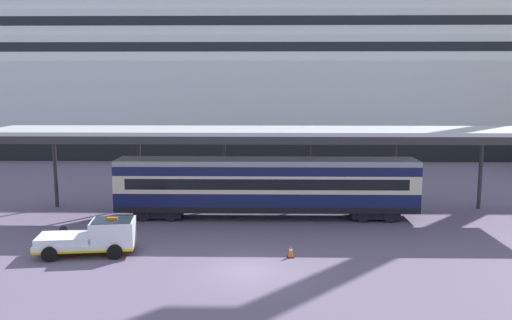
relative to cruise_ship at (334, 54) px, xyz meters
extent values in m
plane|color=slate|center=(-10.81, -52.77, -13.51)|extent=(400.00, 400.00, 0.00)
cube|color=black|center=(0.01, 0.01, -11.73)|extent=(170.02, 31.08, 3.56)
cube|color=silver|center=(0.01, 0.01, -5.80)|extent=(170.02, 31.08, 8.30)
cube|color=silver|center=(0.01, 0.01, -0.11)|extent=(156.42, 28.59, 3.09)
cube|color=black|center=(0.01, -14.23, 0.04)|extent=(149.61, 0.12, 1.11)
cube|color=silver|center=(0.01, 0.01, 2.98)|extent=(150.16, 27.45, 3.09)
cube|color=black|center=(0.01, -13.66, 3.13)|extent=(143.63, 0.12, 1.11)
cube|color=silver|center=(0.01, 0.01, 6.07)|extent=(143.90, 26.30, 3.09)
cube|color=silver|center=(-9.88, -41.72, -7.51)|extent=(37.87, 5.85, 0.25)
cube|color=#2C2C2C|center=(-9.88, -44.55, -7.88)|extent=(37.87, 0.20, 0.50)
cylinder|color=#2C2C2C|center=(-25.66, -39.20, -10.57)|extent=(0.28, 0.28, 5.88)
cylinder|color=#2C2C2C|center=(-19.34, -39.20, -10.57)|extent=(0.28, 0.28, 5.88)
cylinder|color=#2C2C2C|center=(-13.03, -39.20, -10.57)|extent=(0.28, 0.28, 5.88)
cylinder|color=#2C2C2C|center=(-6.72, -39.20, -10.57)|extent=(0.28, 0.28, 5.88)
cylinder|color=#2C2C2C|center=(-0.41, -39.20, -10.57)|extent=(0.28, 0.28, 5.88)
cylinder|color=#2C2C2C|center=(5.91, -39.20, -10.57)|extent=(0.28, 0.28, 5.88)
cube|color=black|center=(-9.88, -42.22, -12.66)|extent=(20.44, 2.80, 0.40)
cube|color=#141947|center=(-9.88, -42.22, -12.01)|extent=(20.44, 2.80, 0.90)
cube|color=beige|center=(-9.88, -42.22, -10.96)|extent=(20.44, 2.80, 1.20)
cube|color=black|center=(-9.88, -43.59, -10.91)|extent=(18.81, 0.08, 0.72)
cube|color=#141947|center=(-9.88, -42.22, -10.06)|extent=(20.44, 2.80, 0.60)
cube|color=#A1A1A1|center=(-9.88, -42.22, -9.58)|extent=(20.44, 2.69, 0.36)
cube|color=black|center=(-17.24, -42.22, -13.06)|extent=(3.20, 2.35, 0.50)
cylinder|color=black|center=(-18.14, -43.40, -13.09)|extent=(0.84, 0.12, 0.84)
cylinder|color=black|center=(-16.34, -43.40, -13.09)|extent=(0.84, 0.12, 0.84)
cube|color=black|center=(-2.52, -42.22, -13.06)|extent=(3.20, 2.35, 0.50)
cylinder|color=black|center=(-3.42, -43.40, -13.09)|extent=(0.84, 0.12, 0.84)
cylinder|color=black|center=(-1.62, -43.40, -13.09)|extent=(0.84, 0.12, 0.84)
cube|color=white|center=(-19.66, -50.31, -12.93)|extent=(5.42, 2.69, 0.36)
cube|color=#F2B20C|center=(-19.66, -50.31, -13.06)|extent=(5.43, 2.71, 0.12)
cube|color=white|center=(-18.22, -50.11, -12.20)|extent=(2.53, 2.22, 1.10)
cube|color=#19232D|center=(-18.22, -50.11, -11.85)|extent=(2.31, 2.11, 0.44)
cube|color=orange|center=(-18.22, -50.11, -11.57)|extent=(0.58, 0.27, 0.16)
cube|color=white|center=(-20.69, -50.45, -12.57)|extent=(3.15, 2.30, 0.36)
cylinder|color=black|center=(-18.15, -49.09, -13.11)|extent=(0.83, 0.36, 0.80)
cylinder|color=black|center=(-17.88, -51.07, -13.11)|extent=(0.83, 0.36, 0.80)
cylinder|color=black|center=(-21.45, -49.54, -13.11)|extent=(0.83, 0.36, 0.80)
cylinder|color=black|center=(-21.18, -51.53, -13.11)|extent=(0.83, 0.36, 0.80)
cube|color=black|center=(-18.53, -46.09, -13.49)|extent=(0.36, 0.36, 0.04)
cone|color=#EA590F|center=(-18.53, -46.09, -13.11)|extent=(0.30, 0.30, 0.71)
cylinder|color=white|center=(-18.53, -46.09, -13.08)|extent=(0.17, 0.17, 0.10)
cube|color=black|center=(-8.58, -50.61, -13.49)|extent=(0.36, 0.36, 0.04)
cone|color=#EA590F|center=(-8.58, -50.61, -13.13)|extent=(0.30, 0.30, 0.68)
cylinder|color=white|center=(-8.58, -50.61, -13.10)|extent=(0.17, 0.17, 0.10)
cylinder|color=black|center=(-21.77, -48.07, -13.16)|extent=(0.44, 0.44, 0.70)
sphere|color=black|center=(-21.77, -48.07, -12.79)|extent=(0.48, 0.48, 0.48)
camera|label=1|loc=(-9.93, -77.71, -4.34)|focal=36.95mm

